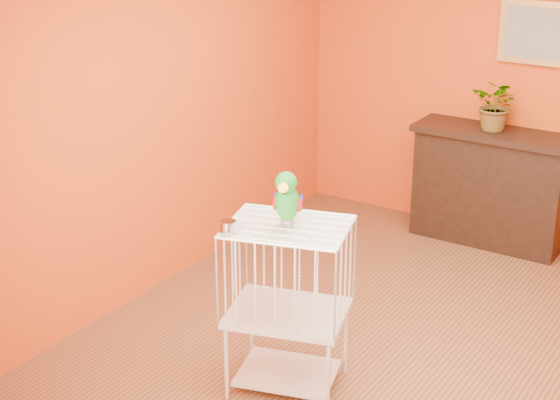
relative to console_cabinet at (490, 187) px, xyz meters
The scene contains 8 objects.
ground 2.09m from the console_cabinet, 84.19° to the right, with size 4.50×4.50×0.00m, color brown.
room_shell 2.31m from the console_cabinet, 84.19° to the right, with size 4.50×4.50×4.50m.
console_cabinet is the anchor object (origin of this frame).
potted_plant 0.65m from the console_cabinet, 95.45° to the left, with size 0.38×0.42×0.33m, color #26722D.
framed_picture 1.29m from the console_cabinet, 43.59° to the left, with size 0.62×0.04×0.50m.
birdcage 2.77m from the console_cabinet, 94.93° to the right, with size 0.80×0.70×1.05m.
feed_cup 3.12m from the console_cabinet, 98.70° to the right, with size 0.10×0.10×0.07m, color silver.
parrot 2.90m from the console_cabinet, 94.59° to the right, with size 0.20×0.31×0.35m.
Camera 1 is at (1.95, -4.53, 2.93)m, focal length 55.00 mm.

